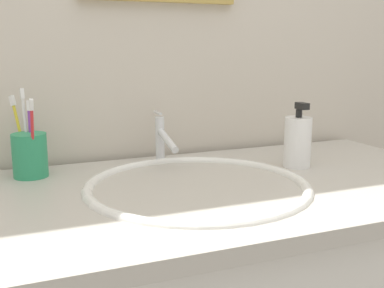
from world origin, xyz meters
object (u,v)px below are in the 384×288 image
(faucet, at_px, (162,139))
(toothbrush_purple, at_px, (30,132))
(toothbrush_yellow, at_px, (19,129))
(toothbrush_white, at_px, (25,126))
(toothbrush_red, at_px, (32,134))
(toothbrush_cup, at_px, (30,155))
(soap_dispenser, at_px, (298,141))

(faucet, relative_size, toothbrush_purple, 0.93)
(toothbrush_yellow, bearing_deg, toothbrush_white, -43.01)
(toothbrush_white, xyz_separation_m, toothbrush_yellow, (-0.01, 0.01, -0.01))
(toothbrush_white, xyz_separation_m, toothbrush_red, (0.01, -0.07, -0.01))
(toothbrush_cup, xyz_separation_m, toothbrush_red, (0.01, -0.04, 0.06))
(toothbrush_yellow, relative_size, soap_dispenser, 1.11)
(toothbrush_red, bearing_deg, toothbrush_purple, 91.80)
(toothbrush_purple, xyz_separation_m, soap_dispenser, (0.63, -0.17, -0.04))
(toothbrush_red, bearing_deg, toothbrush_yellow, 107.38)
(toothbrush_white, relative_size, soap_dispenser, 1.21)
(faucet, distance_m, toothbrush_purple, 0.33)
(toothbrush_red, bearing_deg, toothbrush_cup, 99.92)
(toothbrush_cup, height_order, soap_dispenser, soap_dispenser)
(toothbrush_red, bearing_deg, toothbrush_white, 99.28)
(faucet, bearing_deg, toothbrush_yellow, 175.39)
(toothbrush_cup, bearing_deg, faucet, 2.06)
(toothbrush_red, distance_m, soap_dispenser, 0.64)
(toothbrush_white, distance_m, soap_dispenser, 0.67)
(toothbrush_white, bearing_deg, toothbrush_cup, -81.66)
(soap_dispenser, bearing_deg, toothbrush_yellow, 163.32)
(toothbrush_yellow, bearing_deg, toothbrush_red, -72.62)
(toothbrush_cup, xyz_separation_m, soap_dispenser, (0.63, -0.16, 0.01))
(faucet, height_order, toothbrush_purple, toothbrush_purple)
(toothbrush_cup, bearing_deg, soap_dispenser, -13.77)
(toothbrush_purple, bearing_deg, toothbrush_cup, -106.38)
(faucet, bearing_deg, soap_dispenser, -28.84)
(faucet, distance_m, toothbrush_white, 0.34)
(toothbrush_cup, xyz_separation_m, toothbrush_yellow, (-0.02, 0.04, 0.06))
(toothbrush_red, height_order, toothbrush_purple, toothbrush_red)
(toothbrush_white, height_order, soap_dispenser, toothbrush_white)
(toothbrush_cup, relative_size, soap_dispenser, 0.62)
(toothbrush_cup, relative_size, toothbrush_white, 0.51)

